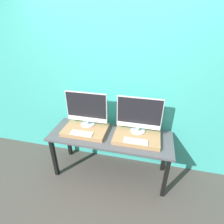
# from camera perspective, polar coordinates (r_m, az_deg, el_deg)

# --- Properties ---
(ground_plane) EXTENTS (12.00, 12.00, 0.00)m
(ground_plane) POSITION_cam_1_polar(r_m,az_deg,el_deg) (2.75, -2.16, -23.29)
(ground_plane) COLOR #423D38
(wall_back) EXTENTS (8.00, 0.04, 2.60)m
(wall_back) POSITION_cam_1_polar(r_m,az_deg,el_deg) (2.50, 1.35, 8.35)
(wall_back) COLOR teal
(wall_back) RESTS_ON ground_plane
(workbench) EXTENTS (1.71, 0.59, 0.71)m
(workbench) POSITION_cam_1_polar(r_m,az_deg,el_deg) (2.51, -0.62, -9.12)
(workbench) COLOR #47474C
(workbench) RESTS_ON ground_plane
(wooden_riser_left) EXTENTS (0.62, 0.42, 0.06)m
(wooden_riser_left) POSITION_cam_1_polar(r_m,az_deg,el_deg) (2.56, -8.62, -5.69)
(wooden_riser_left) COLOR #99754C
(wooden_riser_left) RESTS_ON workbench
(monitor_left) EXTENTS (0.60, 0.20, 0.51)m
(monitor_left) POSITION_cam_1_polar(r_m,az_deg,el_deg) (2.48, -8.32, 1.16)
(monitor_left) COLOR #B2B2B7
(monitor_left) RESTS_ON wooden_riser_left
(keyboard_left) EXTENTS (0.31, 0.11, 0.01)m
(keyboard_left) POSITION_cam_1_polar(r_m,az_deg,el_deg) (2.43, -9.89, -6.84)
(keyboard_left) COLOR silver
(keyboard_left) RESTS_ON wooden_riser_left
(wooden_riser_right) EXTENTS (0.62, 0.42, 0.06)m
(wooden_riser_right) POSITION_cam_1_polar(r_m,az_deg,el_deg) (2.41, 8.09, -7.99)
(wooden_riser_right) COLOR #99754C
(wooden_riser_right) RESTS_ON workbench
(monitor_right) EXTENTS (0.60, 0.20, 0.51)m
(monitor_right) POSITION_cam_1_polar(r_m,az_deg,el_deg) (2.33, 8.83, -0.78)
(monitor_right) COLOR #B2B2B7
(monitor_right) RESTS_ON wooden_riser_right
(keyboard_right) EXTENTS (0.31, 0.11, 0.01)m
(keyboard_right) POSITION_cam_1_polar(r_m,az_deg,el_deg) (2.28, 7.75, -9.38)
(keyboard_right) COLOR silver
(keyboard_right) RESTS_ON wooden_riser_right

